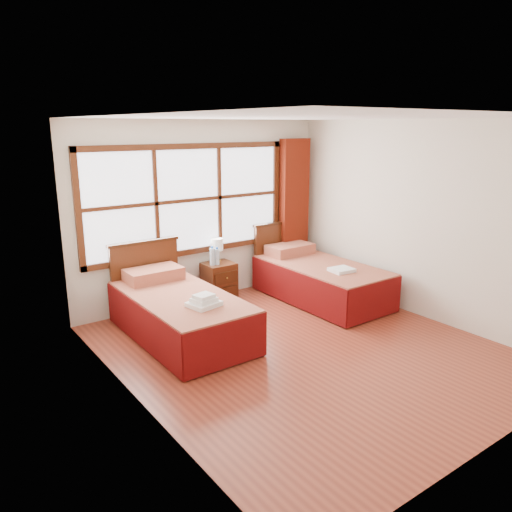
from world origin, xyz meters
TOP-DOWN VIEW (x-y plane):
  - floor at (0.00, 0.00)m, footprint 4.50×4.50m
  - ceiling at (0.00, 0.00)m, footprint 4.50×4.50m
  - wall_back at (0.00, 2.25)m, footprint 4.00×0.00m
  - wall_left at (-2.00, 0.00)m, footprint 0.00×4.50m
  - wall_right at (2.00, 0.00)m, footprint 0.00×4.50m
  - window at (-0.25, 2.21)m, footprint 3.16×0.06m
  - curtain at (1.60, 2.11)m, footprint 0.50×0.16m
  - bed_left at (-0.99, 1.20)m, footprint 1.06×2.08m
  - bed_right at (1.33, 1.20)m, footprint 1.06×2.08m
  - nightstand at (0.09, 1.99)m, footprint 0.43×0.43m
  - towels_left at (-0.95, 0.63)m, footprint 0.38×0.35m
  - towels_right at (1.29, 0.70)m, footprint 0.33×0.30m
  - lamp at (0.15, 2.12)m, footprint 0.17×0.17m
  - bottle_near at (-0.03, 1.96)m, footprint 0.07×0.07m
  - bottle_far at (0.04, 1.95)m, footprint 0.07×0.07m

SIDE VIEW (x-z plane):
  - floor at x=0.00m, z-range 0.00..0.00m
  - nightstand at x=0.09m, z-range 0.00..0.57m
  - bed_right at x=1.33m, z-range -0.20..0.83m
  - bed_left at x=-0.99m, z-range -0.20..0.83m
  - towels_right at x=1.29m, z-range 0.55..0.60m
  - towels_left at x=-0.95m, z-range 0.53..0.67m
  - bottle_far at x=0.04m, z-range 0.56..0.82m
  - bottle_near at x=-0.03m, z-range 0.56..0.84m
  - lamp at x=0.15m, z-range 0.64..0.98m
  - curtain at x=1.60m, z-range 0.02..2.32m
  - wall_back at x=0.00m, z-range -0.70..3.30m
  - wall_left at x=-2.00m, z-range -0.95..3.55m
  - wall_right at x=2.00m, z-range -0.95..3.55m
  - window at x=-0.25m, z-range 0.72..2.28m
  - ceiling at x=0.00m, z-range 2.60..2.60m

